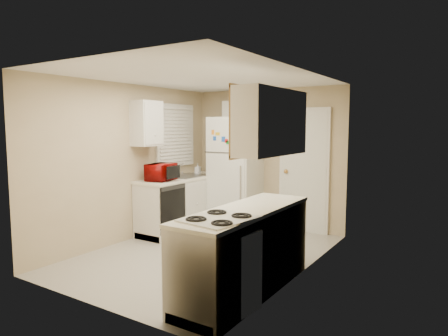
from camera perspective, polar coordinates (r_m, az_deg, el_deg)
The scene contains 19 objects.
floor at distance 5.66m, azimuth -2.80°, elevation -12.11°, with size 3.80×3.80×0.00m, color beige.
ceiling at distance 5.42m, azimuth -2.93°, elevation 12.78°, with size 3.80×3.80×0.00m, color white.
wall_left at distance 6.32m, azimuth -13.24°, elevation 0.77°, with size 3.80×3.80×0.00m, color tan.
wall_right at distance 4.74m, azimuth 11.05°, elevation -0.89°, with size 3.80×3.80×0.00m, color tan.
wall_back at distance 7.04m, azimuth 6.17°, elevation 1.41°, with size 2.80×2.80×0.00m, color tan.
wall_front at distance 4.03m, azimuth -18.77°, elevation -2.30°, with size 2.80×2.80×0.00m, color tan.
left_counter at distance 6.89m, azimuth -5.94°, elevation -4.99°, with size 0.60×1.80×0.90m, color silver.
dishwasher at distance 6.25m, azimuth -7.30°, elevation -5.77°, with size 0.03×0.58×0.72m, color black.
sink at distance 6.94m, azimuth -5.20°, elevation -1.47°, with size 0.54×0.74×0.16m, color gray.
microwave at distance 6.39m, azimuth -8.97°, elevation -0.45°, with size 0.27×0.48×0.32m, color #850704.
soap_bottle at distance 7.24m, azimuth -3.77°, elevation -0.03°, with size 0.08×0.09×0.19m, color white.
window_blinds at distance 7.05m, azimuth -6.93°, elevation 4.66°, with size 0.10×0.98×1.08m, color silver.
upper_cabinet_left at distance 6.35m, azimuth -10.99°, elevation 6.26°, with size 0.30×0.45×0.70m, color silver.
refrigerator at distance 7.01m, azimuth 1.84°, elevation -0.57°, with size 0.79×0.77×1.91m, color silver.
cabinet_over_fridge at distance 7.08m, azimuth 2.77°, elevation 7.94°, with size 0.70×0.30×0.40m, color silver.
interior_door at distance 6.74m, azimuth 11.33°, elevation -0.42°, with size 0.86×0.06×2.08m, color silver.
right_counter at distance 4.32m, azimuth 3.04°, elevation -11.66°, with size 0.60×2.00×0.90m, color silver.
stove at distance 3.87m, azimuth -0.67°, elevation -14.68°, with size 0.53×0.65×0.79m, color silver.
upper_cabinet_right at distance 4.31m, azimuth 6.87°, elevation 6.50°, with size 0.30×1.20×0.70m, color silver.
Camera 1 is at (3.13, -4.38, 1.76)m, focal length 32.00 mm.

